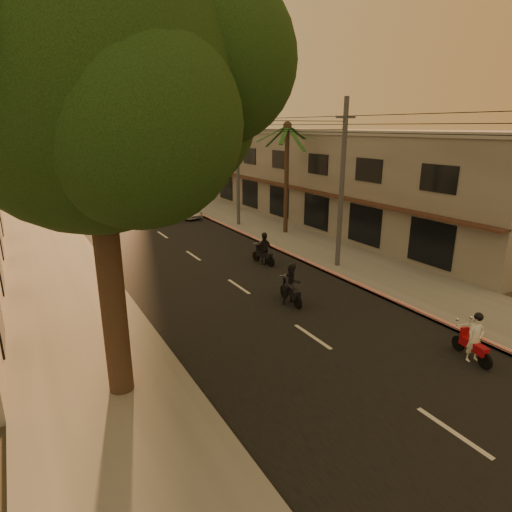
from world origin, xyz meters
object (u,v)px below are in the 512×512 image
object	(u,v)px
scooter_red	(475,339)
scooter_mid_a	(292,285)
palm_tree	(287,132)
scooter_mid_b	(264,250)
scooter_far_b	(173,209)
parked_car	(184,210)
scooter_far_a	(168,214)
broadleaf_tree	(106,87)

from	to	relation	value
scooter_red	scooter_mid_a	xyz separation A→B (m)	(-2.58, 6.99, 0.09)
palm_tree	scooter_red	bearing A→B (deg)	-103.55
scooter_mid_b	scooter_far_b	distance (m)	14.83
palm_tree	parked_car	distance (m)	12.01
scooter_mid_a	scooter_far_a	xyz separation A→B (m)	(0.61, 18.62, -0.13)
palm_tree	parked_car	world-z (taller)	palm_tree
palm_tree	parked_car	xyz separation A→B (m)	(-4.40, 9.09, -6.51)
broadleaf_tree	scooter_red	size ratio (longest dim) A/B	6.91
scooter_mid_a	scooter_far_b	bearing A→B (deg)	92.69
broadleaf_tree	scooter_mid_b	bearing A→B (deg)	41.23
palm_tree	scooter_mid_a	size ratio (longest dim) A/B	4.23
broadleaf_tree	scooter_far_b	size ratio (longest dim) A/B	7.12
scooter_mid_a	scooter_far_b	size ratio (longest dim) A/B	1.14
palm_tree	scooter_mid_b	size ratio (longest dim) A/B	4.32
parked_car	scooter_far_b	bearing A→B (deg)	157.55
scooter_mid_a	scooter_mid_b	xyz separation A→B (m)	(1.83, 5.49, -0.02)
broadleaf_tree	palm_tree	distance (m)	20.18
scooter_mid_a	scooter_mid_b	bearing A→B (deg)	78.56
scooter_red	scooter_mid_b	world-z (taller)	scooter_mid_b
broadleaf_tree	parked_car	bearing A→B (deg)	66.01
palm_tree	scooter_far_b	world-z (taller)	palm_tree
scooter_mid_a	scooter_far_a	bearing A→B (deg)	95.18
broadleaf_tree	scooter_red	world-z (taller)	broadleaf_tree
broadleaf_tree	scooter_far_a	size ratio (longest dim) A/B	7.52
scooter_mid_a	scooter_far_b	xyz separation A→B (m)	(1.55, 20.31, -0.10)
palm_tree	scooter_far_a	size ratio (longest dim) A/B	5.10
broadleaf_tree	scooter_far_b	world-z (taller)	broadleaf_tree
scooter_mid_b	scooter_far_a	size ratio (longest dim) A/B	1.18
scooter_red	broadleaf_tree	bearing A→B (deg)	172.25
scooter_mid_b	broadleaf_tree	bearing A→B (deg)	-147.52
scooter_far_a	scooter_far_b	distance (m)	1.94
broadleaf_tree	scooter_far_a	distance (m)	24.30
scooter_far_a	scooter_far_b	bearing A→B (deg)	41.05
scooter_mid_a	scooter_far_a	distance (m)	18.63
scooter_mid_b	scooter_far_b	xyz separation A→B (m)	(-0.29, 14.83, -0.08)
scooter_mid_b	scooter_far_a	bearing A→B (deg)	86.60
broadleaf_tree	scooter_mid_b	world-z (taller)	broadleaf_tree
scooter_red	scooter_mid_a	bearing A→B (deg)	124.36
scooter_mid_a	scooter_mid_b	size ratio (longest dim) A/B	1.02
scooter_red	scooter_far_b	distance (m)	27.32
scooter_red	scooter_mid_b	xyz separation A→B (m)	(-0.74, 12.48, 0.07)
scooter_red	scooter_far_a	bearing A→B (deg)	108.52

